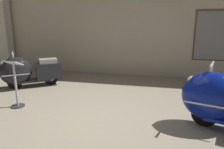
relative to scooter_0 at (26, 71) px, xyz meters
name	(u,v)px	position (x,y,z in m)	size (l,w,h in m)	color
ground_plane	(98,121)	(2.41, -1.54, -0.44)	(60.00, 60.00, 0.00)	gray
showroom_back_wall	(124,18)	(2.28, 1.98, 1.39)	(18.00, 0.63, 3.66)	#BCB29E
scooter_0	(26,71)	(0.00, 0.00, 0.00)	(1.53, 1.28, 0.96)	black
info_stanchion	(16,88)	(0.58, -1.25, -0.03)	(0.34, 0.28, 1.00)	#333338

